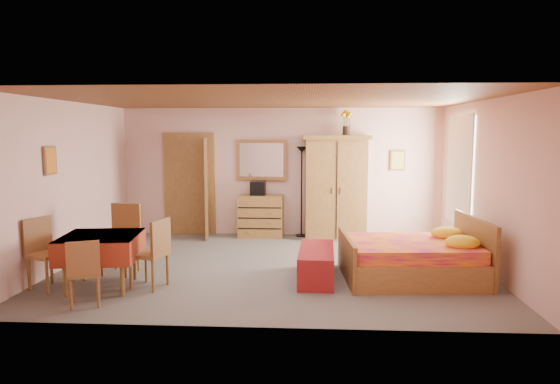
# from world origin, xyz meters

# --- Properties ---
(floor) EXTENTS (6.50, 6.50, 0.00)m
(floor) POSITION_xyz_m (0.00, 0.00, 0.00)
(floor) COLOR slate
(floor) RESTS_ON ground
(ceiling) EXTENTS (6.50, 6.50, 0.00)m
(ceiling) POSITION_xyz_m (0.00, 0.00, 2.60)
(ceiling) COLOR brown
(ceiling) RESTS_ON wall_back
(wall_back) EXTENTS (6.50, 0.10, 2.60)m
(wall_back) POSITION_xyz_m (0.00, 2.50, 1.30)
(wall_back) COLOR beige
(wall_back) RESTS_ON floor
(wall_front) EXTENTS (6.50, 0.10, 2.60)m
(wall_front) POSITION_xyz_m (0.00, -2.50, 1.30)
(wall_front) COLOR beige
(wall_front) RESTS_ON floor
(wall_left) EXTENTS (0.10, 5.00, 2.60)m
(wall_left) POSITION_xyz_m (-3.25, 0.00, 1.30)
(wall_left) COLOR beige
(wall_left) RESTS_ON floor
(wall_right) EXTENTS (0.10, 5.00, 2.60)m
(wall_right) POSITION_xyz_m (3.25, 0.00, 1.30)
(wall_right) COLOR beige
(wall_right) RESTS_ON floor
(doorway) EXTENTS (1.06, 0.12, 2.15)m
(doorway) POSITION_xyz_m (-1.90, 2.47, 1.02)
(doorway) COLOR #9E6B35
(doorway) RESTS_ON floor
(window) EXTENTS (0.08, 1.40, 1.95)m
(window) POSITION_xyz_m (3.21, 1.20, 1.45)
(window) COLOR white
(window) RESTS_ON wall_right
(picture_left) EXTENTS (0.04, 0.32, 0.42)m
(picture_left) POSITION_xyz_m (-3.22, -0.60, 1.70)
(picture_left) COLOR orange
(picture_left) RESTS_ON wall_left
(picture_back) EXTENTS (0.30, 0.04, 0.40)m
(picture_back) POSITION_xyz_m (2.35, 2.47, 1.55)
(picture_back) COLOR #D8BF59
(picture_back) RESTS_ON wall_back
(chest_of_drawers) EXTENTS (0.90, 0.45, 0.85)m
(chest_of_drawers) POSITION_xyz_m (-0.40, 2.24, 0.42)
(chest_of_drawers) COLOR #A37137
(chest_of_drawers) RESTS_ON floor
(wall_mirror) EXTENTS (1.04, 0.10, 0.82)m
(wall_mirror) POSITION_xyz_m (-0.40, 2.45, 1.55)
(wall_mirror) COLOR white
(wall_mirror) RESTS_ON wall_back
(stereo) EXTENTS (0.31, 0.23, 0.28)m
(stereo) POSITION_xyz_m (-0.46, 2.27, 0.99)
(stereo) COLOR black
(stereo) RESTS_ON chest_of_drawers
(floor_lamp) EXTENTS (0.25, 0.25, 1.83)m
(floor_lamp) POSITION_xyz_m (0.42, 2.34, 0.91)
(floor_lamp) COLOR black
(floor_lamp) RESTS_ON floor
(wardrobe) EXTENTS (1.33, 0.72, 2.05)m
(wardrobe) POSITION_xyz_m (1.09, 2.19, 1.03)
(wardrobe) COLOR #9F6C35
(wardrobe) RESTS_ON floor
(sunflower_vase) EXTENTS (0.21, 0.21, 0.50)m
(sunflower_vase) POSITION_xyz_m (1.29, 2.26, 2.30)
(sunflower_vase) COLOR yellow
(sunflower_vase) RESTS_ON wardrobe
(bed) EXTENTS (2.04, 1.65, 0.90)m
(bed) POSITION_xyz_m (2.04, -0.55, 0.45)
(bed) COLOR #C11257
(bed) RESTS_ON floor
(bench) EXTENTS (0.54, 1.34, 0.44)m
(bench) POSITION_xyz_m (0.68, -0.64, 0.22)
(bench) COLOR maroon
(bench) RESTS_ON floor
(dining_table) EXTENTS (1.11, 1.11, 0.73)m
(dining_table) POSITION_xyz_m (-2.24, -1.23, 0.37)
(dining_table) COLOR maroon
(dining_table) RESTS_ON floor
(chair_south) EXTENTS (0.49, 0.49, 0.83)m
(chair_south) POSITION_xyz_m (-2.17, -1.91, 0.42)
(chair_south) COLOR #925C31
(chair_south) RESTS_ON floor
(chair_north) EXTENTS (0.53, 0.53, 1.03)m
(chair_north) POSITION_xyz_m (-2.25, -0.53, 0.52)
(chair_north) COLOR olive
(chair_north) RESTS_ON floor
(chair_west) EXTENTS (0.57, 0.57, 0.96)m
(chair_west) POSITION_xyz_m (-2.94, -1.29, 0.48)
(chair_west) COLOR #A86F38
(chair_west) RESTS_ON floor
(chair_east) EXTENTS (0.54, 0.54, 0.95)m
(chair_east) POSITION_xyz_m (-1.61, -1.16, 0.47)
(chair_east) COLOR olive
(chair_east) RESTS_ON floor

